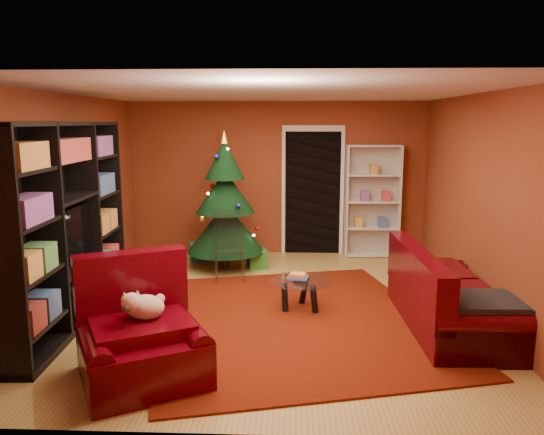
{
  "coord_description": "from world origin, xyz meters",
  "views": [
    {
      "loc": [
        0.28,
        -6.28,
        2.27
      ],
      "look_at": [
        0.0,
        0.4,
        1.05
      ],
      "focal_mm": 35.0,
      "sensor_mm": 36.0,
      "label": 1
    }
  ],
  "objects_px": {
    "media_unit": "(65,225)",
    "white_bookshelf": "(372,202)",
    "sofa": "(451,288)",
    "christmas_tree": "(225,202)",
    "coffee_table": "(301,295)",
    "armchair": "(142,333)",
    "gift_box_teal": "(199,252)",
    "dog": "(145,307)",
    "rug": "(292,320)",
    "gift_box_green": "(257,259)",
    "acrylic_chair": "(229,250)",
    "gift_box_red": "(223,254)"
  },
  "relations": [
    {
      "from": "sofa",
      "to": "coffee_table",
      "type": "relative_size",
      "value": 2.79
    },
    {
      "from": "rug",
      "to": "media_unit",
      "type": "relative_size",
      "value": 1.24
    },
    {
      "from": "gift_box_green",
      "to": "white_bookshelf",
      "type": "height_order",
      "value": "white_bookshelf"
    },
    {
      "from": "sofa",
      "to": "white_bookshelf",
      "type": "bearing_deg",
      "value": 5.81
    },
    {
      "from": "sofa",
      "to": "acrylic_chair",
      "type": "bearing_deg",
      "value": 56.56
    },
    {
      "from": "media_unit",
      "to": "christmas_tree",
      "type": "bearing_deg",
      "value": 55.41
    },
    {
      "from": "white_bookshelf",
      "to": "coffee_table",
      "type": "relative_size",
      "value": 2.58
    },
    {
      "from": "white_bookshelf",
      "to": "coffee_table",
      "type": "height_order",
      "value": "white_bookshelf"
    },
    {
      "from": "gift_box_teal",
      "to": "armchair",
      "type": "height_order",
      "value": "armchair"
    },
    {
      "from": "media_unit",
      "to": "sofa",
      "type": "xyz_separation_m",
      "value": [
        4.29,
        -0.01,
        -0.68
      ]
    },
    {
      "from": "gift_box_green",
      "to": "acrylic_chair",
      "type": "distance_m",
      "value": 0.85
    },
    {
      "from": "coffee_table",
      "to": "acrylic_chair",
      "type": "height_order",
      "value": "acrylic_chair"
    },
    {
      "from": "white_bookshelf",
      "to": "sofa",
      "type": "height_order",
      "value": "white_bookshelf"
    },
    {
      "from": "rug",
      "to": "coffee_table",
      "type": "bearing_deg",
      "value": 72.84
    },
    {
      "from": "media_unit",
      "to": "gift_box_teal",
      "type": "height_order",
      "value": "media_unit"
    },
    {
      "from": "gift_box_red",
      "to": "armchair",
      "type": "relative_size",
      "value": 0.21
    },
    {
      "from": "media_unit",
      "to": "gift_box_teal",
      "type": "bearing_deg",
      "value": 68.2
    },
    {
      "from": "media_unit",
      "to": "armchair",
      "type": "relative_size",
      "value": 2.63
    },
    {
      "from": "sofa",
      "to": "acrylic_chair",
      "type": "relative_size",
      "value": 2.27
    },
    {
      "from": "gift_box_green",
      "to": "coffee_table",
      "type": "distance_m",
      "value": 2.0
    },
    {
      "from": "media_unit",
      "to": "white_bookshelf",
      "type": "bearing_deg",
      "value": 37.15
    },
    {
      "from": "media_unit",
      "to": "dog",
      "type": "relative_size",
      "value": 7.37
    },
    {
      "from": "rug",
      "to": "media_unit",
      "type": "distance_m",
      "value": 2.78
    },
    {
      "from": "christmas_tree",
      "to": "acrylic_chair",
      "type": "distance_m",
      "value": 0.93
    },
    {
      "from": "gift_box_teal",
      "to": "dog",
      "type": "relative_size",
      "value": 0.73
    },
    {
      "from": "media_unit",
      "to": "armchair",
      "type": "xyz_separation_m",
      "value": [
        1.23,
        -1.36,
        -0.69
      ]
    },
    {
      "from": "gift_box_teal",
      "to": "armchair",
      "type": "distance_m",
      "value": 4.13
    },
    {
      "from": "dog",
      "to": "acrylic_chair",
      "type": "relative_size",
      "value": 0.44
    },
    {
      "from": "rug",
      "to": "christmas_tree",
      "type": "distance_m",
      "value": 2.67
    },
    {
      "from": "gift_box_teal",
      "to": "white_bookshelf",
      "type": "distance_m",
      "value": 3.02
    },
    {
      "from": "media_unit",
      "to": "armchair",
      "type": "bearing_deg",
      "value": -49.91
    },
    {
      "from": "rug",
      "to": "coffee_table",
      "type": "distance_m",
      "value": 0.41
    },
    {
      "from": "white_bookshelf",
      "to": "armchair",
      "type": "relative_size",
      "value": 1.73
    },
    {
      "from": "christmas_tree",
      "to": "armchair",
      "type": "distance_m",
      "value": 3.76
    },
    {
      "from": "gift_box_red",
      "to": "sofa",
      "type": "bearing_deg",
      "value": -43.44
    },
    {
      "from": "gift_box_green",
      "to": "dog",
      "type": "bearing_deg",
      "value": -101.49
    },
    {
      "from": "gift_box_teal",
      "to": "coffee_table",
      "type": "xyz_separation_m",
      "value": [
        1.66,
        -2.3,
        0.05
      ]
    },
    {
      "from": "rug",
      "to": "christmas_tree",
      "type": "relative_size",
      "value": 1.7
    },
    {
      "from": "rug",
      "to": "sofa",
      "type": "bearing_deg",
      "value": -3.76
    },
    {
      "from": "armchair",
      "to": "coffee_table",
      "type": "relative_size",
      "value": 1.5
    },
    {
      "from": "gift_box_green",
      "to": "armchair",
      "type": "distance_m",
      "value": 3.79
    },
    {
      "from": "christmas_tree",
      "to": "coffee_table",
      "type": "bearing_deg",
      "value": -58.64
    },
    {
      "from": "white_bookshelf",
      "to": "dog",
      "type": "relative_size",
      "value": 4.83
    },
    {
      "from": "rug",
      "to": "christmas_tree",
      "type": "height_order",
      "value": "christmas_tree"
    },
    {
      "from": "dog",
      "to": "gift_box_green",
      "type": "bearing_deg",
      "value": 50.77
    },
    {
      "from": "gift_box_teal",
      "to": "media_unit",
      "type": "bearing_deg",
      "value": -109.82
    },
    {
      "from": "gift_box_green",
      "to": "acrylic_chair",
      "type": "relative_size",
      "value": 0.31
    },
    {
      "from": "media_unit",
      "to": "dog",
      "type": "bearing_deg",
      "value": -47.98
    },
    {
      "from": "rug",
      "to": "coffee_table",
      "type": "xyz_separation_m",
      "value": [
        0.11,
        0.34,
        0.19
      ]
    },
    {
      "from": "gift_box_teal",
      "to": "dog",
      "type": "height_order",
      "value": "dog"
    }
  ]
}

